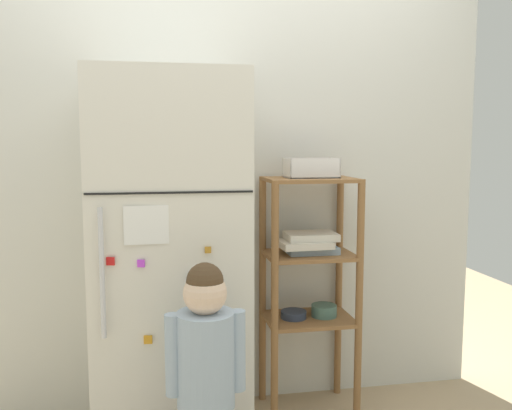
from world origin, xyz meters
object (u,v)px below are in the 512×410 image
refrigerator (170,260)px  fruit_bin (312,170)px  pantry_shelf_unit (309,268)px  child_standing (206,359)px

refrigerator → fruit_bin: bearing=10.8°
pantry_shelf_unit → fruit_bin: bearing=39.1°
child_standing → pantry_shelf_unit: 0.87m
pantry_shelf_unit → fruit_bin: fruit_bin is taller
child_standing → pantry_shelf_unit: size_ratio=0.78×
refrigerator → child_standing: bearing=-77.1°
fruit_bin → child_standing: bearing=-133.0°
refrigerator → pantry_shelf_unit: size_ratio=1.40×
child_standing → pantry_shelf_unit: (0.58, 0.62, 0.18)m
refrigerator → fruit_bin: size_ratio=6.69×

